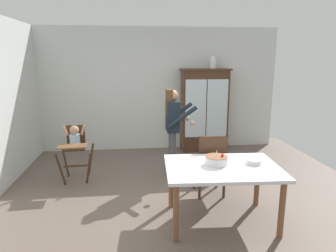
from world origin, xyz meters
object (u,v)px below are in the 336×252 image
at_px(adult_person, 173,122).
at_px(serving_bowl, 254,162).
at_px(dining_chair_far_side, 211,161).
at_px(china_cabinet, 204,110).
at_px(ceramic_vase, 213,63).
at_px(dining_table, 222,173).
at_px(high_chair_with_toddler, 75,143).
at_px(birthday_cake, 216,160).

relative_size(adult_person, serving_bowl, 8.50).
distance_m(adult_person, dining_chair_far_side, 1.04).
bearing_deg(china_cabinet, adult_person, -121.00).
bearing_deg(ceramic_vase, dining_chair_far_side, -104.32).
xyz_separation_m(china_cabinet, dining_chair_far_side, (-0.43, -2.32, -0.36)).
height_order(ceramic_vase, adult_person, ceramic_vase).
distance_m(dining_table, serving_bowl, 0.44).
distance_m(china_cabinet, high_chair_with_toddler, 2.94).
relative_size(high_chair_with_toddler, serving_bowl, 5.28).
xyz_separation_m(birthday_cake, dining_chair_far_side, (0.10, 0.64, -0.24)).
relative_size(dining_table, birthday_cake, 5.15).
xyz_separation_m(china_cabinet, ceramic_vase, (0.17, 0.00, 1.02)).
relative_size(ceramic_vase, high_chair_with_toddler, 0.28).
distance_m(china_cabinet, birthday_cake, 3.01).
distance_m(high_chair_with_toddler, dining_chair_far_side, 2.28).
relative_size(ceramic_vase, dining_chair_far_side, 0.28).
xyz_separation_m(birthday_cake, serving_bowl, (0.48, -0.03, -0.03)).
bearing_deg(birthday_cake, ceramic_vase, 76.75).
relative_size(ceramic_vase, dining_table, 0.19).
xyz_separation_m(adult_person, birthday_cake, (0.36, -1.48, -0.17)).
bearing_deg(ceramic_vase, birthday_cake, -103.25).
xyz_separation_m(ceramic_vase, high_chair_with_toddler, (-2.70, -1.47, -1.28)).
bearing_deg(adult_person, china_cabinet, -31.44).
bearing_deg(china_cabinet, ceramic_vase, 1.28).
xyz_separation_m(china_cabinet, dining_table, (-0.48, -3.03, -0.27)).
height_order(ceramic_vase, dining_table, ceramic_vase).
bearing_deg(china_cabinet, birthday_cake, -100.20).
relative_size(ceramic_vase, birthday_cake, 0.96).
bearing_deg(dining_chair_far_side, high_chair_with_toddler, -23.24).
distance_m(ceramic_vase, adult_person, 2.07).
relative_size(ceramic_vase, serving_bowl, 1.50).
bearing_deg(birthday_cake, high_chair_with_toddler, 143.29).
distance_m(ceramic_vase, serving_bowl, 3.22).
xyz_separation_m(high_chair_with_toddler, serving_bowl, (2.48, -1.53, 0.11)).
bearing_deg(serving_bowl, dining_chair_far_side, 119.18).
height_order(ceramic_vase, serving_bowl, ceramic_vase).
relative_size(dining_table, serving_bowl, 8.01).
relative_size(dining_table, dining_chair_far_side, 1.50).
bearing_deg(birthday_cake, dining_table, -50.58).
distance_m(ceramic_vase, dining_table, 3.36).
bearing_deg(ceramic_vase, high_chair_with_toddler, -151.42).
xyz_separation_m(dining_table, serving_bowl, (0.42, 0.04, 0.12)).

